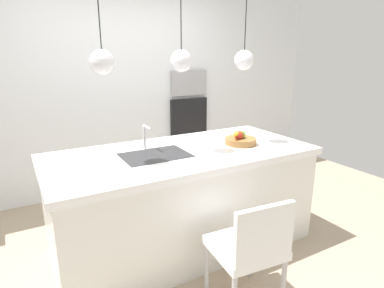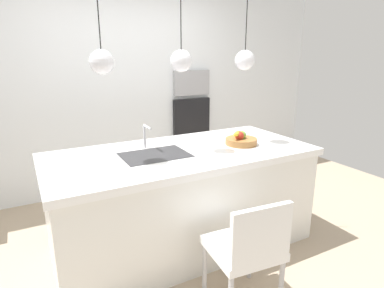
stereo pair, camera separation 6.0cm
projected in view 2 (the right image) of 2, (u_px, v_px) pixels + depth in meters
floor at (183, 242)px, 3.11m from camera, size 6.60×6.60×0.00m
back_wall at (125, 90)px, 4.16m from camera, size 6.00×0.10×2.60m
kitchen_island at (182, 198)px, 2.99m from camera, size 2.34×1.08×0.92m
sink_basin at (155, 155)px, 2.75m from camera, size 0.56×0.40×0.02m
faucet at (146, 133)px, 2.89m from camera, size 0.02×0.17×0.22m
fruit_bowl at (241, 139)px, 3.05m from camera, size 0.30×0.30×0.14m
microwave at (191, 83)px, 4.51m from camera, size 0.54×0.08×0.34m
oven at (191, 118)px, 4.65m from camera, size 0.56×0.08×0.56m
chair_near at (248, 247)px, 2.20m from camera, size 0.50×0.49×0.84m
pendant_light_left at (102, 62)px, 2.36m from camera, size 0.18×0.18×0.78m
pendant_light_center at (181, 61)px, 2.65m from camera, size 0.18×0.18×0.78m
pendant_light_right at (245, 60)px, 2.95m from camera, size 0.18×0.18×0.78m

